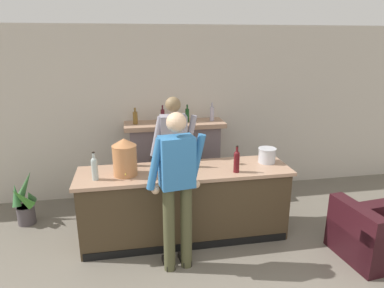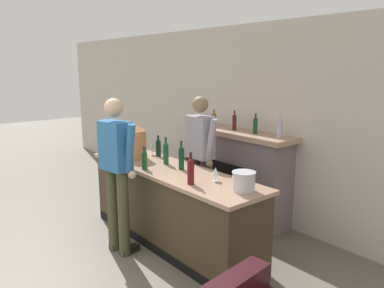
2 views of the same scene
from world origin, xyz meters
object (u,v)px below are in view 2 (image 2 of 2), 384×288
wine_bottle_riesling_slim (117,144)px  wine_bottle_burgundy_dark (181,157)px  fireplace_stone (243,175)px  wine_glass_front_right (215,172)px  wine_bottle_chardonnay_pale (144,159)px  potted_plant_corner (133,171)px  wine_bottle_port_short (158,147)px  wine_glass_front_left (152,147)px  person_bartender (200,157)px  wine_bottle_cabernet_heavy (166,152)px  copper_dispenser (136,141)px  person_customer (117,169)px  wine_bottle_merlot_tall (191,170)px  ice_bucket_steel (244,181)px

wine_bottle_riesling_slim → wine_bottle_burgundy_dark: bearing=10.1°
fireplace_stone → wine_glass_front_right: fireplace_stone is taller
wine_bottle_riesling_slim → wine_bottle_chardonnay_pale: (0.89, -0.13, -0.03)m
potted_plant_corner → wine_bottle_burgundy_dark: bearing=-16.5°
wine_bottle_port_short → wine_glass_front_left: 0.12m
fireplace_stone → person_bartender: bearing=-98.6°
fireplace_stone → wine_glass_front_right: (0.66, -1.18, 0.41)m
wine_bottle_cabernet_heavy → wine_glass_front_left: wine_bottle_cabernet_heavy is taller
copper_dispenser → wine_glass_front_right: size_ratio=3.05×
wine_bottle_port_short → copper_dispenser: bearing=-107.8°
wine_bottle_burgundy_dark → wine_bottle_chardonnay_pale: 0.44m
person_customer → wine_bottle_merlot_tall: person_customer is taller
fireplace_stone → potted_plant_corner: (-2.21, -0.49, -0.33)m
person_customer → wine_bottle_chardonnay_pale: bearing=90.3°
person_bartender → person_customer: bearing=-95.9°
fireplace_stone → wine_glass_front_left: (-0.79, -1.02, 0.42)m
person_bartender → wine_bottle_merlot_tall: (0.68, -0.72, 0.11)m
wine_bottle_riesling_slim → wine_bottle_burgundy_dark: (1.18, 0.21, 0.00)m
person_customer → wine_bottle_port_short: bearing=116.8°
person_bartender → wine_bottle_merlot_tall: person_bartender is taller
wine_bottle_port_short → ice_bucket_steel: bearing=-6.2°
copper_dispenser → wine_bottle_chardonnay_pale: 0.59m
ice_bucket_steel → wine_bottle_port_short: bearing=173.8°
wine_bottle_riesling_slim → wine_bottle_port_short: wine_bottle_riesling_slim is taller
person_bartender → wine_bottle_riesling_slim: size_ratio=5.27×
potted_plant_corner → wine_glass_front_right: bearing=-13.4°
wine_bottle_cabernet_heavy → wine_bottle_port_short: size_ratio=1.19×
wine_glass_front_right → wine_glass_front_left: bearing=173.9°
person_customer → wine_bottle_port_short: 1.00m
wine_bottle_riesling_slim → wine_bottle_chardonnay_pale: 0.90m
wine_bottle_port_short → wine_bottle_chardonnay_pale: bearing=-48.8°
person_bartender → ice_bucket_steel: 1.27m
person_customer → wine_bottle_riesling_slim: person_customer is taller
copper_dispenser → wine_glass_front_left: (-0.02, 0.27, -0.12)m
person_customer → copper_dispenser: person_customer is taller
fireplace_stone → wine_bottle_merlot_tall: (0.57, -1.44, 0.46)m
wine_bottle_cabernet_heavy → wine_bottle_port_short: (-0.41, 0.17, -0.02)m
wine_bottle_chardonnay_pale → potted_plant_corner: bearing=153.0°
person_bartender → wine_glass_front_right: 0.90m
ice_bucket_steel → wine_glass_front_right: (-0.41, 0.01, 0.01)m
ice_bucket_steel → wine_bottle_port_short: size_ratio=0.82×
wine_bottle_port_short → wine_glass_front_left: (-0.11, -0.03, -0.01)m
potted_plant_corner → wine_bottle_port_short: wine_bottle_port_short is taller
person_customer → person_bartender: (0.12, 1.15, -0.02)m
wine_bottle_chardonnay_pale → person_bartender: bearing=81.2°
person_bartender → copper_dispenser: size_ratio=3.91×
person_bartender → wine_bottle_cabernet_heavy: (-0.16, -0.43, 0.10)m
fireplace_stone → copper_dispenser: 1.60m
wine_bottle_riesling_slim → wine_bottle_cabernet_heavy: wine_bottle_cabernet_heavy is taller
potted_plant_corner → wine_bottle_cabernet_heavy: size_ratio=2.22×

